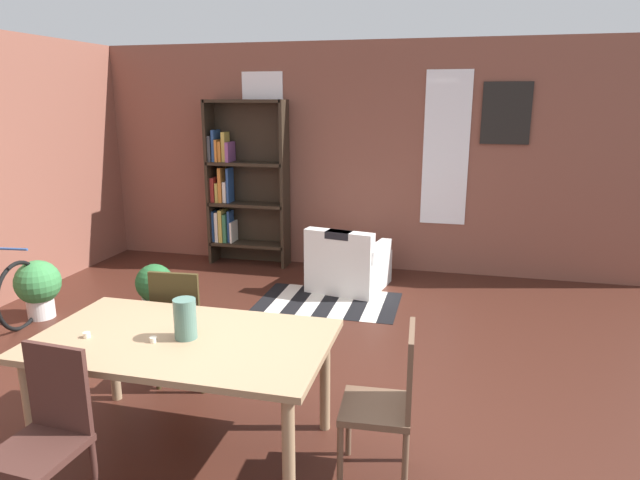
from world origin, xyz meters
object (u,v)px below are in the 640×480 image
at_px(dining_chair_near_left, 46,432).
at_px(potted_plant_by_shelf, 155,286).
at_px(armchair_white, 348,265).
at_px(dining_table, 183,350).
at_px(bookshelf_tall, 241,184).
at_px(vase_on_table, 185,319).
at_px(dining_chair_far_left, 183,323).
at_px(potted_plant_corner, 38,286).
at_px(dining_chair_head_right, 389,400).

height_order(dining_chair_near_left, potted_plant_by_shelf, dining_chair_near_left).
bearing_deg(armchair_white, dining_chair_near_left, -101.07).
height_order(dining_table, bookshelf_tall, bookshelf_tall).
distance_m(vase_on_table, armchair_white, 3.37).
height_order(dining_chair_far_left, potted_plant_corner, dining_chair_far_left).
bearing_deg(dining_chair_head_right, bookshelf_tall, 121.76).
height_order(vase_on_table, dining_chair_far_left, vase_on_table).
bearing_deg(armchair_white, dining_table, -96.74).
bearing_deg(bookshelf_tall, dining_chair_head_right, -58.24).
distance_m(dining_chair_near_left, bookshelf_tall, 4.84).
bearing_deg(potted_plant_corner, potted_plant_by_shelf, 24.55).
relative_size(dining_chair_far_left, bookshelf_tall, 0.44).
distance_m(dining_table, dining_chair_head_right, 1.28).
bearing_deg(dining_table, potted_plant_corner, 146.46).
bearing_deg(dining_chair_near_left, potted_plant_by_shelf, 110.16).
bearing_deg(vase_on_table, armchair_white, 83.71).
xyz_separation_m(dining_table, dining_chair_near_left, (-0.40, -0.74, -0.17)).
bearing_deg(bookshelf_tall, vase_on_table, -72.93).
relative_size(dining_chair_far_left, dining_chair_head_right, 1.00).
relative_size(dining_table, dining_chair_head_right, 1.89).
distance_m(armchair_white, potted_plant_by_shelf, 2.18).
xyz_separation_m(vase_on_table, potted_plant_corner, (-2.51, 1.64, -0.54)).
relative_size(dining_table, bookshelf_tall, 0.83).
bearing_deg(dining_table, vase_on_table, 0.00).
height_order(dining_chair_near_left, potted_plant_corner, dining_chair_near_left).
relative_size(vase_on_table, dining_chair_near_left, 0.26).
xyz_separation_m(dining_chair_near_left, armchair_white, (0.79, 4.04, -0.23)).
bearing_deg(armchair_white, potted_plant_by_shelf, -147.28).
bearing_deg(bookshelf_tall, armchair_white, -23.94).
distance_m(bookshelf_tall, potted_plant_by_shelf, 2.07).
relative_size(dining_chair_far_left, potted_plant_by_shelf, 1.90).
xyz_separation_m(dining_chair_near_left, bookshelf_tall, (-0.80, 4.74, 0.56)).
xyz_separation_m(dining_chair_head_right, bookshelf_tall, (-2.47, 4.00, 0.56)).
relative_size(armchair_white, potted_plant_corner, 1.56).
bearing_deg(dining_chair_near_left, vase_on_table, 60.07).
bearing_deg(dining_chair_far_left, potted_plant_corner, 156.52).
distance_m(dining_chair_far_left, potted_plant_corner, 2.27).
relative_size(bookshelf_tall, potted_plant_by_shelf, 4.34).
bearing_deg(potted_plant_corner, bookshelf_tall, 61.57).
bearing_deg(dining_chair_far_left, dining_chair_near_left, -90.01).
distance_m(dining_table, armchair_white, 3.34).
bearing_deg(potted_plant_corner, dining_chair_head_right, -23.60).
relative_size(potted_plant_by_shelf, potted_plant_corner, 0.83).
xyz_separation_m(dining_chair_head_right, potted_plant_corner, (-3.75, 1.64, -0.17)).
xyz_separation_m(dining_table, potted_plant_corner, (-2.48, 1.64, -0.34)).
height_order(dining_chair_far_left, potted_plant_by_shelf, dining_chair_far_left).
xyz_separation_m(vase_on_table, potted_plant_by_shelf, (-1.47, 2.12, -0.62)).
bearing_deg(vase_on_table, potted_plant_corner, 146.74).
bearing_deg(dining_table, bookshelf_tall, 106.72).
relative_size(dining_table, vase_on_table, 7.23).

